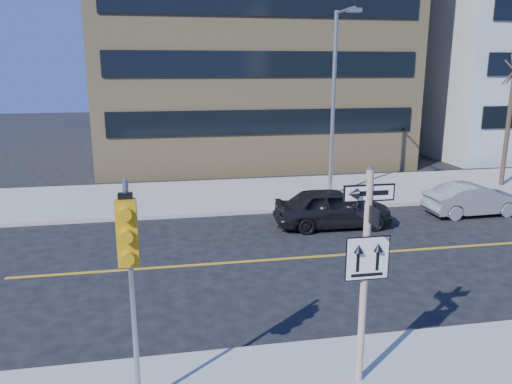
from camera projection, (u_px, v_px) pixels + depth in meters
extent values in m
plane|color=black|center=(318.00, 322.00, 11.74)|extent=(120.00, 120.00, 0.00)
cylinder|color=white|center=(364.00, 280.00, 8.84)|extent=(0.13, 0.13, 4.00)
cylinder|color=gray|center=(371.00, 168.00, 8.34)|extent=(0.10, 0.10, 0.06)
cube|color=black|center=(369.00, 193.00, 8.45)|extent=(0.92, 0.03, 0.30)
cube|color=black|center=(368.00, 213.00, 8.53)|extent=(0.03, 0.92, 0.30)
cube|color=white|center=(367.00, 258.00, 8.65)|extent=(0.80, 0.03, 0.80)
cylinder|color=gray|center=(133.00, 299.00, 8.13)|extent=(0.09, 0.09, 4.00)
cube|color=gold|center=(127.00, 233.00, 7.65)|extent=(0.32, 0.22, 1.05)
sphere|color=#8C0705|center=(125.00, 213.00, 7.45)|extent=(0.17, 0.17, 0.17)
sphere|color=black|center=(127.00, 235.00, 7.53)|extent=(0.17, 0.17, 0.17)
sphere|color=black|center=(128.00, 257.00, 7.62)|extent=(0.17, 0.17, 0.17)
imported|color=black|center=(333.00, 208.00, 18.57)|extent=(1.91, 4.41, 1.48)
imported|color=gray|center=(474.00, 199.00, 20.12)|extent=(1.46, 3.95, 1.29)
cylinder|color=gray|center=(333.00, 106.00, 21.94)|extent=(0.18, 0.18, 8.00)
cylinder|color=gray|center=(345.00, 10.00, 20.03)|extent=(0.10, 2.20, 0.10)
cube|color=gray|center=(354.00, 10.00, 19.11)|extent=(0.55, 0.30, 0.16)
cylinder|color=#372A21|center=(508.00, 126.00, 24.08)|extent=(0.22, 0.22, 5.80)
cube|color=tan|center=(240.00, 19.00, 33.76)|extent=(18.00, 18.00, 18.00)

